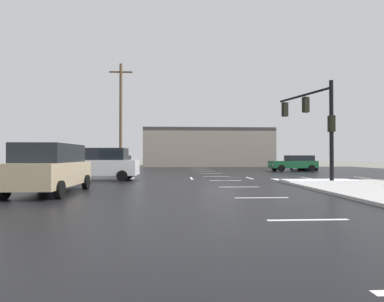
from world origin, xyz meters
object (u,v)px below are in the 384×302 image
(traffic_signal_mast, at_px, (315,116))
(sedan_green, at_px, (294,163))
(suv_white, at_px, (99,163))
(sedan_silver, at_px, (120,163))
(utility_pole_far, at_px, (121,115))
(sedan_grey, at_px, (303,162))
(suv_blue, at_px, (61,161))
(suv_tan, at_px, (51,167))

(traffic_signal_mast, distance_m, sedan_green, 13.49)
(suv_white, bearing_deg, traffic_signal_mast, 173.13)
(sedan_silver, xyz_separation_m, utility_pole_far, (0.34, -1.51, 4.59))
(sedan_green, bearing_deg, utility_pole_far, -2.07)
(traffic_signal_mast, bearing_deg, sedan_grey, -35.72)
(utility_pole_far, bearing_deg, traffic_signal_mast, -42.85)
(suv_blue, bearing_deg, suv_tan, -155.29)
(sedan_grey, relative_size, sedan_silver, 1.01)
(traffic_signal_mast, relative_size, suv_tan, 1.15)
(suv_tan, xyz_separation_m, sedan_silver, (-0.38, 18.96, -0.24))
(traffic_signal_mast, distance_m, suv_blue, 21.85)
(traffic_signal_mast, relative_size, sedan_green, 1.22)
(sedan_green, height_order, suv_tan, suv_tan)
(traffic_signal_mast, bearing_deg, utility_pole_far, 31.88)
(traffic_signal_mast, bearing_deg, suv_blue, 43.88)
(sedan_silver, bearing_deg, utility_pole_far, 16.19)
(traffic_signal_mast, relative_size, utility_pole_far, 0.54)
(traffic_signal_mast, xyz_separation_m, suv_white, (-13.06, 2.08, -2.81))
(suv_white, bearing_deg, sedan_grey, -141.74)
(suv_white, relative_size, suv_tan, 1.01)
(sedan_green, distance_m, sedan_silver, 17.54)
(sedan_green, height_order, sedan_silver, same)
(traffic_signal_mast, xyz_separation_m, sedan_green, (3.70, 12.61, -3.05))
(suv_blue, distance_m, sedan_grey, 25.01)
(sedan_green, distance_m, suv_blue, 22.36)
(sedan_silver, bearing_deg, sedan_grey, 99.05)
(traffic_signal_mast, relative_size, suv_white, 1.15)
(sedan_green, height_order, utility_pole_far, utility_pole_far)
(suv_white, distance_m, sedan_silver, 11.92)
(suv_blue, bearing_deg, sedan_grey, -72.09)
(suv_blue, distance_m, suv_white, 10.60)
(sedan_grey, bearing_deg, sedan_green, -27.52)
(suv_white, bearing_deg, utility_pole_far, -85.73)
(sedan_green, relative_size, sedan_silver, 1.00)
(sedan_green, bearing_deg, sedan_silver, -7.01)
(traffic_signal_mast, height_order, utility_pole_far, utility_pole_far)
(traffic_signal_mast, xyz_separation_m, suv_blue, (-18.61, 11.11, -2.81))
(suv_blue, relative_size, sedan_silver, 1.08)
(suv_tan, bearing_deg, traffic_signal_mast, -68.75)
(suv_white, bearing_deg, suv_tan, 89.37)
(suv_tan, distance_m, utility_pole_far, 17.98)
(suv_blue, distance_m, suv_tan, 16.91)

